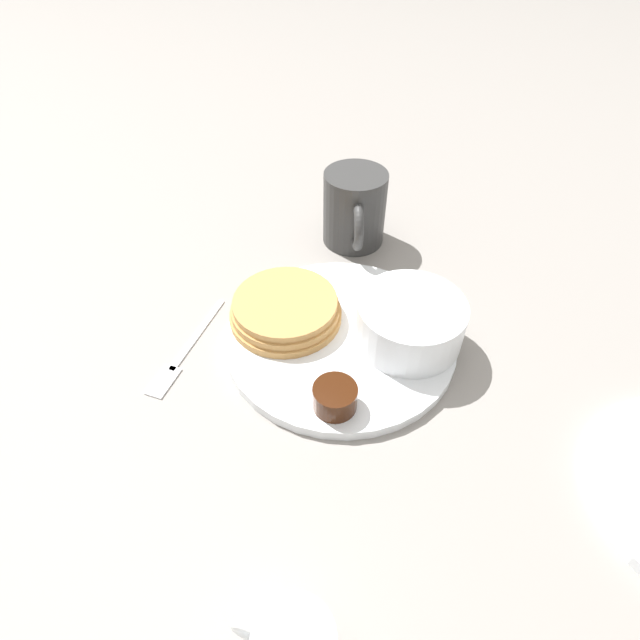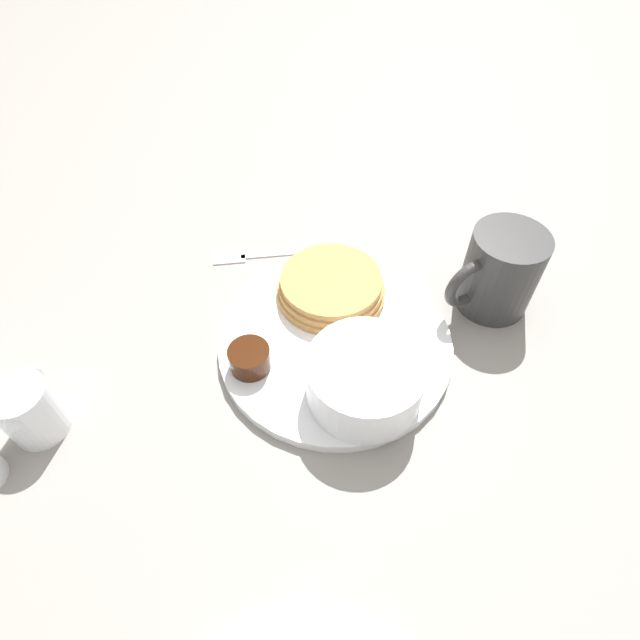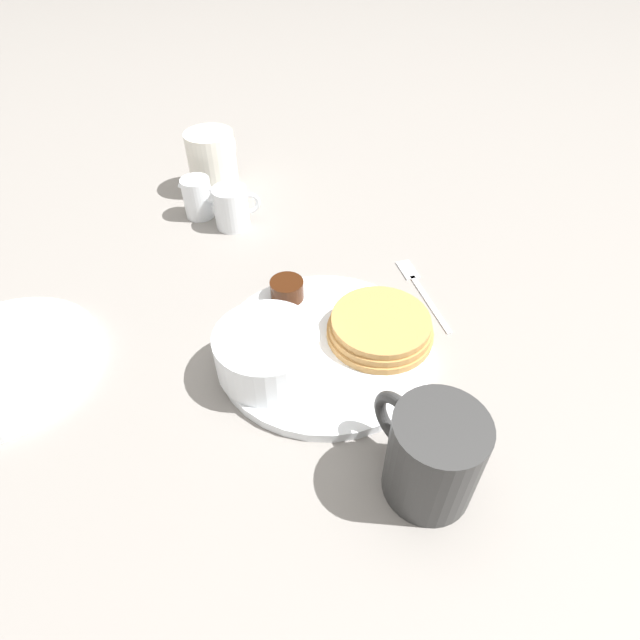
% 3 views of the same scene
% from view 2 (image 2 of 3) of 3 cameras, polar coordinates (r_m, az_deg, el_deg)
% --- Properties ---
extents(ground_plane, '(4.00, 4.00, 0.00)m').
position_cam_2_polar(ground_plane, '(0.55, 1.73, -2.97)').
color(ground_plane, gray).
extents(plate, '(0.25, 0.25, 0.01)m').
position_cam_2_polar(plate, '(0.54, 1.75, -2.59)').
color(plate, white).
rests_on(plate, ground_plane).
extents(pancake_stack, '(0.13, 0.13, 0.03)m').
position_cam_2_polar(pancake_stack, '(0.57, 1.28, 3.86)').
color(pancake_stack, '#B78447').
rests_on(pancake_stack, plate).
extents(bowl, '(0.11, 0.11, 0.05)m').
position_cam_2_polar(bowl, '(0.48, 5.17, -6.56)').
color(bowl, white).
rests_on(bowl, plate).
extents(syrup_cup, '(0.04, 0.04, 0.03)m').
position_cam_2_polar(syrup_cup, '(0.51, -8.05, -4.36)').
color(syrup_cup, '#38190A').
rests_on(syrup_cup, plate).
extents(butter_ramekin, '(0.05, 0.05, 0.05)m').
position_cam_2_polar(butter_ramekin, '(0.47, 4.45, -9.45)').
color(butter_ramekin, white).
rests_on(butter_ramekin, plate).
extents(coffee_mug, '(0.10, 0.10, 0.10)m').
position_cam_2_polar(coffee_mug, '(0.59, 19.73, 5.17)').
color(coffee_mug, '#333333').
rests_on(coffee_mug, ground_plane).
extents(creamer_pitcher_near, '(0.07, 0.05, 0.07)m').
position_cam_2_polar(creamer_pitcher_near, '(0.54, -30.26, -8.85)').
color(creamer_pitcher_near, white).
rests_on(creamer_pitcher_near, ground_plane).
extents(fork, '(0.07, 0.14, 0.00)m').
position_cam_2_polar(fork, '(0.65, -7.17, 7.37)').
color(fork, silver).
rests_on(fork, ground_plane).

